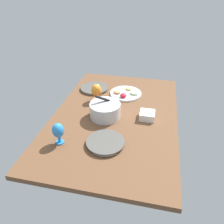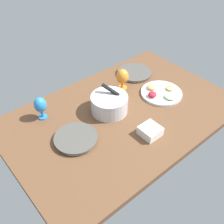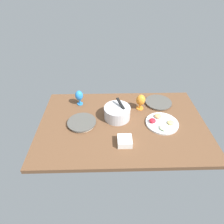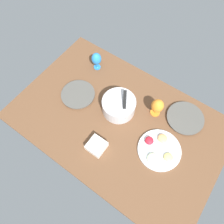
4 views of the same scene
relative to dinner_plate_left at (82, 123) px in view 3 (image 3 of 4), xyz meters
The scene contains 8 objects.
ground_plane 39.22cm from the dinner_plate_left, ahead, with size 160.00×104.00×4.00cm, color brown.
dinner_plate_left is the anchor object (origin of this frame).
dinner_plate_right 86.59cm from the dinner_plate_left, 21.32° to the left, with size 28.59×28.59×2.39cm.
mixing_bowl 35.67cm from the dinner_plate_left, 13.96° to the left, with size 25.65×25.65×18.98cm.
fruit_platter 76.50cm from the dinner_plate_left, ahead, with size 31.11×31.11×5.49cm.
hurricane_glass_blue 34.07cm from the dinner_plate_left, 99.13° to the left, with size 8.40×8.40×16.71cm.
hurricane_glass_orange 63.94cm from the dinner_plate_left, 21.19° to the left, with size 9.50×9.50×16.83cm.
square_bowl_white 47.29cm from the dinner_plate_left, 33.62° to the right, with size 12.25×12.25×6.05cm.
Camera 3 is at (-13.56, -136.19, 121.67)cm, focal length 30.22 mm.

